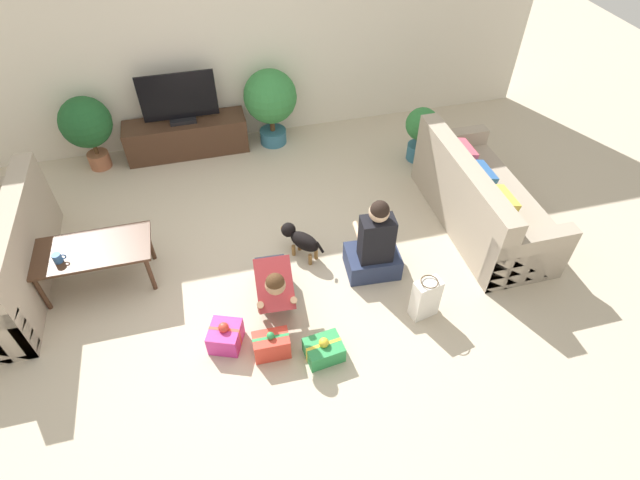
% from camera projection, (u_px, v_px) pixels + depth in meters
% --- Properties ---
extents(ground_plane, '(16.00, 16.00, 0.00)m').
position_uv_depth(ground_plane, '(263.00, 272.00, 5.08)').
color(ground_plane, beige).
extents(wall_back, '(8.40, 0.06, 2.60)m').
position_uv_depth(wall_back, '(217.00, 41.00, 5.98)').
color(wall_back, silver).
rests_on(wall_back, ground_plane).
extents(sofa_left, '(0.84, 1.93, 0.87)m').
position_uv_depth(sofa_left, '(0.00, 262.00, 4.75)').
color(sofa_left, tan).
rests_on(sofa_left, ground_plane).
extents(sofa_right, '(0.84, 1.93, 0.87)m').
position_uv_depth(sofa_right, '(480.00, 201.00, 5.39)').
color(sofa_right, tan).
rests_on(sofa_right, ground_plane).
extents(coffee_table, '(1.09, 0.54, 0.47)m').
position_uv_depth(coffee_table, '(92.00, 253.00, 4.69)').
color(coffee_table, '#472D1E').
rests_on(coffee_table, ground_plane).
extents(tv_console, '(1.53, 0.42, 0.46)m').
position_uv_depth(tv_console, '(187.00, 137.00, 6.44)').
color(tv_console, '#472D1E').
rests_on(tv_console, ground_plane).
extents(tv, '(0.92, 0.20, 0.64)m').
position_uv_depth(tv, '(179.00, 101.00, 6.08)').
color(tv, black).
rests_on(tv, tv_console).
extents(potted_plant_back_right, '(0.68, 0.68, 1.01)m').
position_uv_depth(potted_plant_back_right, '(270.00, 99.00, 6.31)').
color(potted_plant_back_right, '#336B84').
rests_on(potted_plant_back_right, ground_plane).
extents(potted_plant_back_left, '(0.61, 0.61, 0.94)m').
position_uv_depth(potted_plant_back_left, '(86.00, 125.00, 5.94)').
color(potted_plant_back_left, '#A36042').
rests_on(potted_plant_back_left, ground_plane).
extents(potted_plant_corner_right, '(0.41, 0.41, 0.71)m').
position_uv_depth(potted_plant_corner_right, '(421.00, 130.00, 6.19)').
color(potted_plant_corner_right, '#336B84').
rests_on(potted_plant_corner_right, ground_plane).
extents(person_kneeling, '(0.37, 0.78, 0.75)m').
position_uv_depth(person_kneeling, '(274.00, 284.00, 4.55)').
color(person_kneeling, '#23232D').
rests_on(person_kneeling, ground_plane).
extents(person_sitting, '(0.55, 0.50, 0.94)m').
position_uv_depth(person_sitting, '(374.00, 247.00, 4.85)').
color(person_sitting, '#283351').
rests_on(person_sitting, ground_plane).
extents(dog, '(0.38, 0.45, 0.34)m').
position_uv_depth(dog, '(300.00, 239.00, 5.10)').
color(dog, black).
rests_on(dog, ground_plane).
extents(gift_box_a, '(0.35, 0.36, 0.29)m').
position_uv_depth(gift_box_a, '(225.00, 336.00, 4.39)').
color(gift_box_a, '#CC3389').
rests_on(gift_box_a, ground_plane).
extents(gift_box_b, '(0.32, 0.20, 0.29)m').
position_uv_depth(gift_box_b, '(271.00, 345.00, 4.32)').
color(gift_box_b, red).
rests_on(gift_box_b, ground_plane).
extents(gift_box_c, '(0.34, 0.29, 0.24)m').
position_uv_depth(gift_box_c, '(324.00, 350.00, 4.32)').
color(gift_box_c, '#2D934C').
rests_on(gift_box_c, ground_plane).
extents(gift_bag_a, '(0.27, 0.19, 0.46)m').
position_uv_depth(gift_bag_a, '(426.00, 298.00, 4.55)').
color(gift_bag_a, white).
rests_on(gift_bag_a, ground_plane).
extents(mug, '(0.12, 0.08, 0.09)m').
position_uv_depth(mug, '(58.00, 258.00, 4.51)').
color(mug, '#386BAD').
rests_on(mug, coffee_table).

